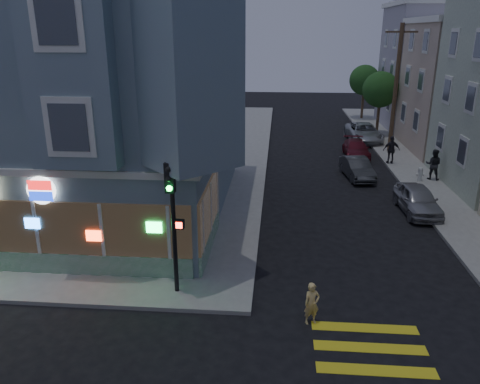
# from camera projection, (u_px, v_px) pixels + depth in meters

# --- Properties ---
(ground) EXTENTS (120.00, 120.00, 0.00)m
(ground) POSITION_uv_depth(u_px,v_px,m) (141.00, 351.00, 13.25)
(ground) COLOR black
(ground) RESTS_ON ground
(sidewalk_nw) EXTENTS (33.00, 42.00, 0.15)m
(sidewalk_nw) POSITION_uv_depth(u_px,v_px,m) (54.00, 148.00, 35.95)
(sidewalk_nw) COLOR gray
(sidewalk_nw) RESTS_ON ground
(corner_building) EXTENTS (14.60, 14.60, 11.40)m
(corner_building) POSITION_uv_depth(u_px,v_px,m) (74.00, 93.00, 22.17)
(corner_building) COLOR slate
(corner_building) RESTS_ON sidewalk_nw
(row_house_d) EXTENTS (12.00, 8.60, 10.50)m
(row_house_d) POSITION_uv_depth(u_px,v_px,m) (456.00, 69.00, 41.99)
(row_house_d) COLOR gray
(row_house_d) RESTS_ON sidewalk_ne
(utility_pole) EXTENTS (2.20, 0.30, 9.00)m
(utility_pole) POSITION_uv_depth(u_px,v_px,m) (396.00, 87.00, 33.36)
(utility_pole) COLOR #4C3826
(utility_pole) RESTS_ON sidewalk_ne
(street_tree_near) EXTENTS (3.00, 3.00, 5.30)m
(street_tree_near) POSITION_uv_depth(u_px,v_px,m) (381.00, 90.00, 39.27)
(street_tree_near) COLOR #4C3826
(street_tree_near) RESTS_ON sidewalk_ne
(street_tree_far) EXTENTS (3.00, 3.00, 5.30)m
(street_tree_far) POSITION_uv_depth(u_px,v_px,m) (365.00, 80.00, 46.81)
(street_tree_far) COLOR #4C3826
(street_tree_far) RESTS_ON sidewalk_ne
(running_child) EXTENTS (0.58, 0.48, 1.37)m
(running_child) POSITION_uv_depth(u_px,v_px,m) (312.00, 304.00, 14.34)
(running_child) COLOR #EECB79
(running_child) RESTS_ON ground
(pedestrian_a) EXTENTS (1.09, 0.97, 1.84)m
(pedestrian_a) POSITION_uv_depth(u_px,v_px,m) (433.00, 164.00, 27.87)
(pedestrian_a) COLOR black
(pedestrian_a) RESTS_ON sidewalk_ne
(pedestrian_b) EXTENTS (1.11, 0.51, 1.86)m
(pedestrian_b) POSITION_uv_depth(u_px,v_px,m) (391.00, 150.00, 31.25)
(pedestrian_b) COLOR #26242D
(pedestrian_b) RESTS_ON sidewalk_ne
(parked_car_a) EXTENTS (1.79, 4.08, 1.37)m
(parked_car_a) POSITION_uv_depth(u_px,v_px,m) (418.00, 200.00, 23.18)
(parked_car_a) COLOR #96979D
(parked_car_a) RESTS_ON ground
(parked_car_b) EXTENTS (1.85, 3.97, 1.26)m
(parked_car_b) POSITION_uv_depth(u_px,v_px,m) (357.00, 168.00, 28.67)
(parked_car_b) COLOR #343639
(parked_car_b) RESTS_ON ground
(parked_car_c) EXTENTS (1.75, 4.14, 1.19)m
(parked_car_c) POSITION_uv_depth(u_px,v_px,m) (356.00, 149.00, 33.52)
(parked_car_c) COLOR maroon
(parked_car_c) RESTS_ON ground
(parked_car_d) EXTENTS (2.69, 5.38, 1.46)m
(parked_car_d) POSITION_uv_depth(u_px,v_px,m) (364.00, 133.00, 38.27)
(parked_car_d) COLOR #ABB1B6
(parked_car_d) RESTS_ON ground
(traffic_signal) EXTENTS (0.54, 0.52, 4.64)m
(traffic_signal) POSITION_uv_depth(u_px,v_px,m) (173.00, 206.00, 14.95)
(traffic_signal) COLOR black
(traffic_signal) RESTS_ON sidewalk_nw
(fire_hydrant) EXTENTS (0.49, 0.28, 0.85)m
(fire_hydrant) POSITION_uv_depth(u_px,v_px,m) (420.00, 174.00, 27.71)
(fire_hydrant) COLOR silver
(fire_hydrant) RESTS_ON sidewalk_ne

